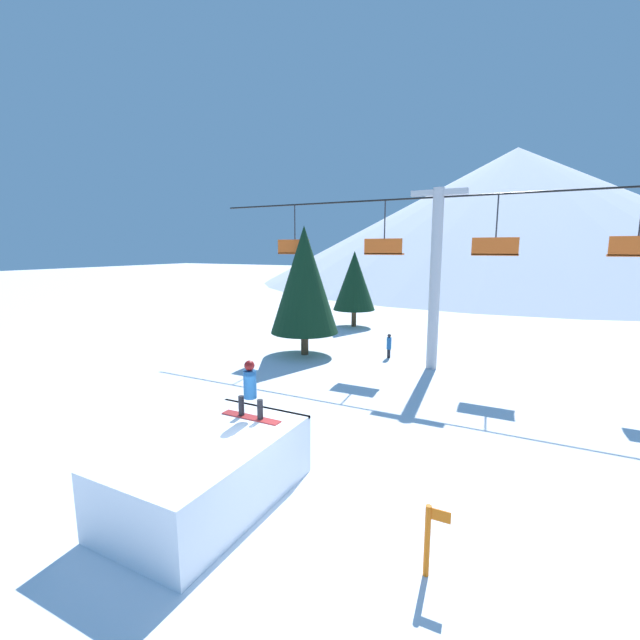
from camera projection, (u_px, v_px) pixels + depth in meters
name	position (u px, v px, depth m)	size (l,w,h in m)	color
ground_plane	(264.00, 515.00, 8.82)	(220.00, 220.00, 0.00)	white
mountain_ridge	(513.00, 216.00, 69.27)	(80.72, 80.72, 21.16)	silver
snow_ramp	(210.00, 471.00, 9.15)	(2.57, 4.32, 1.44)	white
snowboarder	(250.00, 390.00, 10.08)	(1.57, 0.30, 1.41)	#B22D2D
chairlift	(436.00, 264.00, 18.78)	(22.52, 0.48, 7.99)	#B2B2B7
pine_tree_near	(304.00, 280.00, 21.50)	(3.45, 3.45, 6.55)	#4C3823
pine_tree_far	(354.00, 281.00, 29.51)	(2.90, 2.90, 5.25)	#4C3823
trail_marker	(428.00, 538.00, 7.08)	(0.41, 0.10, 1.28)	orange
distant_skier	(389.00, 345.00, 21.32)	(0.24, 0.24, 1.23)	black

